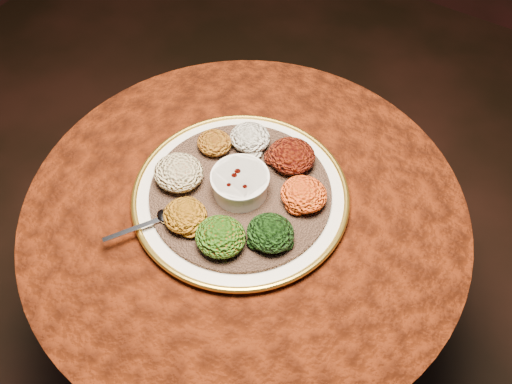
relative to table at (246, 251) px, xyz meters
The scene contains 13 objects.
table is the anchor object (origin of this frame).
platter 0.19m from the table, 141.85° to the left, with size 0.50×0.50×0.02m.
injera 0.20m from the table, 141.85° to the left, with size 0.39×0.39×0.01m, color brown.
stew_bowl 0.24m from the table, 141.85° to the left, with size 0.12×0.12×0.05m.
spoon 0.28m from the table, 131.77° to the right, with size 0.10×0.13×0.01m.
portion_ayib 0.28m from the table, 118.17° to the left, with size 0.09×0.09×0.04m, color silver.
portion_kitfo 0.27m from the table, 77.32° to the left, with size 0.11×0.10×0.05m, color black.
portion_tikil 0.26m from the table, 31.78° to the left, with size 0.10×0.09×0.05m, color #A2650D.
portion_gomen 0.26m from the table, 28.85° to the right, with size 0.10×0.09×0.05m, color black.
portion_mixveg 0.26m from the table, 81.47° to the right, with size 0.10×0.10×0.05m, color #A8320A.
portion_kik 0.26m from the table, 123.94° to the right, with size 0.09×0.09×0.04m, color #A45C0E.
portion_timatim 0.28m from the table, 169.41° to the right, with size 0.11×0.10×0.05m, color maroon.
portion_shiro 0.28m from the table, 147.32° to the left, with size 0.08×0.08×0.04m, color #895110.
Camera 1 is at (0.39, -0.58, 1.74)m, focal length 40.00 mm.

